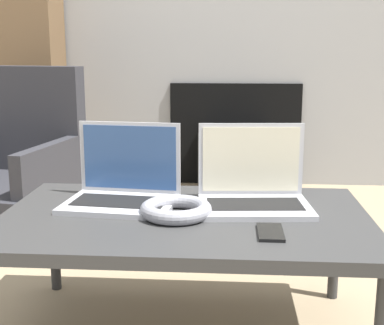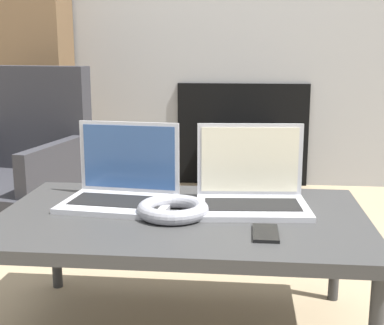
{
  "view_description": "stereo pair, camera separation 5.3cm",
  "coord_description": "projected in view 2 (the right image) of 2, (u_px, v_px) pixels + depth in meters",
  "views": [
    {
      "loc": [
        0.13,
        -1.34,
        0.87
      ],
      "look_at": [
        0.0,
        0.46,
        0.48
      ],
      "focal_mm": 50.0,
      "sensor_mm": 36.0,
      "label": 1
    },
    {
      "loc": [
        0.18,
        -1.34,
        0.87
      ],
      "look_at": [
        0.0,
        0.46,
        0.48
      ],
      "focal_mm": 50.0,
      "sensor_mm": 36.0,
      "label": 2
    }
  ],
  "objects": [
    {
      "name": "phone",
      "position": [
        266.0,
        233.0,
        1.41
      ],
      "size": [
        0.07,
        0.13,
        0.01
      ],
      "color": "black",
      "rests_on": "table"
    },
    {
      "name": "laptop_left",
      "position": [
        122.0,
        185.0,
        1.69
      ],
      "size": [
        0.36,
        0.28,
        0.25
      ],
      "rotation": [
        0.0,
        0.0,
        -0.1
      ],
      "color": "#B2B2B7",
      "rests_on": "table"
    },
    {
      "name": "tv",
      "position": [
        242.0,
        162.0,
        3.22
      ],
      "size": [
        0.42,
        0.47,
        0.4
      ],
      "color": "black",
      "rests_on": "ground_plane"
    },
    {
      "name": "headphones",
      "position": [
        173.0,
        209.0,
        1.56
      ],
      "size": [
        0.21,
        0.21,
        0.04
      ],
      "color": "gray",
      "rests_on": "table"
    },
    {
      "name": "bookshelf",
      "position": [
        15.0,
        38.0,
        3.29
      ],
      "size": [
        0.65,
        0.32,
        1.86
      ],
      "color": "brown",
      "rests_on": "ground_plane"
    },
    {
      "name": "armchair",
      "position": [
        21.0,
        153.0,
        2.73
      ],
      "size": [
        0.71,
        0.77,
        0.78
      ],
      "rotation": [
        0.0,
        0.0,
        -0.18
      ],
      "color": "#2D2D33",
      "rests_on": "ground_plane"
    },
    {
      "name": "laptop_right",
      "position": [
        251.0,
        189.0,
        1.65
      ],
      "size": [
        0.35,
        0.27,
        0.25
      ],
      "rotation": [
        0.0,
        0.0,
        0.08
      ],
      "color": "#B2B2B7",
      "rests_on": "table"
    },
    {
      "name": "table",
      "position": [
        182.0,
        224.0,
        1.58
      ],
      "size": [
        1.09,
        0.67,
        0.39
      ],
      "color": "#333333",
      "rests_on": "ground_plane"
    }
  ]
}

